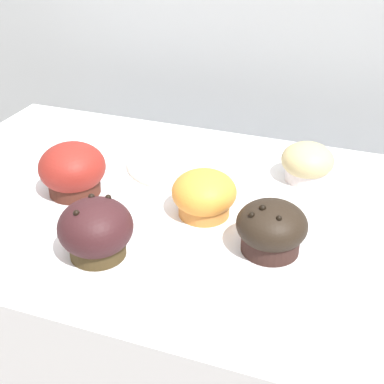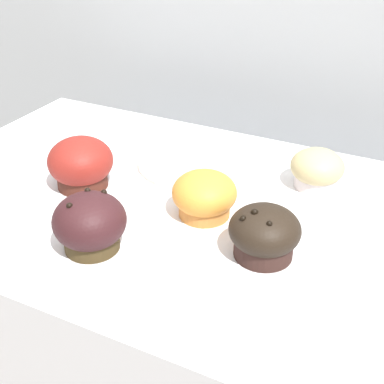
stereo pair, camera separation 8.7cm
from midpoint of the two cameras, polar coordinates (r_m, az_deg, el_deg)
name	(u,v)px [view 1 (the left image)]	position (r m, az deg, el deg)	size (l,w,h in m)	color
wall_back	(255,87)	(1.44, 4.96, 11.11)	(3.20, 0.10, 1.80)	#B2B7BC
display_counter	(175,376)	(1.23, -4.01, -19.12)	(1.00, 0.64, 0.89)	silver
muffin_front_center	(271,228)	(0.80, 5.39, -4.00)	(0.11, 0.11, 0.08)	#321E1A
muffin_back_left	(73,170)	(0.97, -15.15, 2.17)	(0.12, 0.12, 0.09)	#482017
muffin_back_right	(96,231)	(0.80, -13.31, -4.12)	(0.11, 0.11, 0.09)	#3F3119
muffin_front_left	(307,163)	(1.00, 9.77, 3.02)	(0.10, 0.10, 0.07)	silver
muffin_front_right	(204,195)	(0.88, -1.53, -0.40)	(0.11, 0.11, 0.08)	#CB7C37
serving_plate	(179,163)	(1.05, -3.79, 3.03)	(0.21, 0.21, 0.01)	beige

